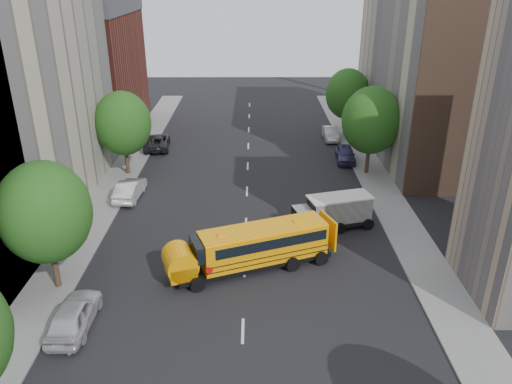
{
  "coord_description": "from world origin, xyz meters",
  "views": [
    {
      "loc": [
        0.59,
        -28.81,
        17.19
      ],
      "look_at": [
        0.74,
        2.0,
        3.5
      ],
      "focal_mm": 35.0,
      "sensor_mm": 36.0,
      "label": 1
    }
  ],
  "objects_px": {
    "school_bus": "(251,246)",
    "safari_truck": "(333,211)",
    "street_tree_2": "(123,123)",
    "parked_car_5": "(330,134)",
    "street_tree_1": "(45,212)",
    "parked_car_0": "(74,315)",
    "street_tree_5": "(348,94)",
    "parked_car_2": "(157,141)",
    "parked_car_1": "(130,189)",
    "street_tree_4": "(371,120)",
    "parked_car_4": "(346,154)"
  },
  "relations": [
    {
      "from": "school_bus",
      "to": "safari_truck",
      "type": "height_order",
      "value": "school_bus"
    },
    {
      "from": "street_tree_2",
      "to": "parked_car_5",
      "type": "distance_m",
      "value": 22.93
    },
    {
      "from": "school_bus",
      "to": "safari_truck",
      "type": "bearing_deg",
      "value": 21.73
    },
    {
      "from": "street_tree_1",
      "to": "parked_car_0",
      "type": "bearing_deg",
      "value": -58.98
    },
    {
      "from": "street_tree_5",
      "to": "parked_car_2",
      "type": "relative_size",
      "value": 1.39
    },
    {
      "from": "street_tree_5",
      "to": "parked_car_1",
      "type": "xyz_separation_m",
      "value": [
        -20.6,
        -17.29,
        -3.93
      ]
    },
    {
      "from": "street_tree_2",
      "to": "safari_truck",
      "type": "relative_size",
      "value": 1.28
    },
    {
      "from": "street_tree_2",
      "to": "street_tree_4",
      "type": "relative_size",
      "value": 0.95
    },
    {
      "from": "parked_car_2",
      "to": "street_tree_5",
      "type": "bearing_deg",
      "value": -173.1
    },
    {
      "from": "street_tree_1",
      "to": "parked_car_0",
      "type": "relative_size",
      "value": 1.67
    },
    {
      "from": "street_tree_2",
      "to": "street_tree_4",
      "type": "bearing_deg",
      "value": 0.0
    },
    {
      "from": "street_tree_4",
      "to": "parked_car_1",
      "type": "xyz_separation_m",
      "value": [
        -20.6,
        -5.29,
        -4.3
      ]
    },
    {
      "from": "street_tree_2",
      "to": "parked_car_2",
      "type": "distance_m",
      "value": 8.52
    },
    {
      "from": "street_tree_1",
      "to": "street_tree_2",
      "type": "relative_size",
      "value": 1.03
    },
    {
      "from": "street_tree_4",
      "to": "safari_truck",
      "type": "relative_size",
      "value": 1.35
    },
    {
      "from": "street_tree_2",
      "to": "parked_car_5",
      "type": "height_order",
      "value": "street_tree_2"
    },
    {
      "from": "safari_truck",
      "to": "parked_car_1",
      "type": "distance_m",
      "value": 16.79
    },
    {
      "from": "school_bus",
      "to": "parked_car_4",
      "type": "bearing_deg",
      "value": 43.85
    },
    {
      "from": "parked_car_0",
      "to": "parked_car_2",
      "type": "height_order",
      "value": "parked_car_0"
    },
    {
      "from": "street_tree_5",
      "to": "school_bus",
      "type": "height_order",
      "value": "street_tree_5"
    },
    {
      "from": "street_tree_5",
      "to": "street_tree_1",
      "type": "bearing_deg",
      "value": -126.25
    },
    {
      "from": "parked_car_2",
      "to": "parked_car_5",
      "type": "relative_size",
      "value": 1.3
    },
    {
      "from": "parked_car_4",
      "to": "street_tree_2",
      "type": "bearing_deg",
      "value": -166.81
    },
    {
      "from": "street_tree_5",
      "to": "parked_car_0",
      "type": "distance_m",
      "value": 39.24
    },
    {
      "from": "parked_car_4",
      "to": "street_tree_4",
      "type": "bearing_deg",
      "value": -63.28
    },
    {
      "from": "parked_car_1",
      "to": "parked_car_0",
      "type": "bearing_deg",
      "value": 96.05
    },
    {
      "from": "street_tree_5",
      "to": "parked_car_0",
      "type": "bearing_deg",
      "value": -120.47
    },
    {
      "from": "school_bus",
      "to": "parked_car_4",
      "type": "xyz_separation_m",
      "value": [
        9.17,
        19.28,
        -0.83
      ]
    },
    {
      "from": "school_bus",
      "to": "parked_car_0",
      "type": "relative_size",
      "value": 2.13
    },
    {
      "from": "parked_car_4",
      "to": "parked_car_2",
      "type": "bearing_deg",
      "value": 172.19
    },
    {
      "from": "school_bus",
      "to": "parked_car_1",
      "type": "xyz_separation_m",
      "value": [
        -10.03,
        10.65,
        -0.79
      ]
    },
    {
      "from": "street_tree_1",
      "to": "parked_car_1",
      "type": "xyz_separation_m",
      "value": [
        1.4,
        12.71,
        -4.18
      ]
    },
    {
      "from": "parked_car_5",
      "to": "street_tree_2",
      "type": "bearing_deg",
      "value": -153.34
    },
    {
      "from": "parked_car_5",
      "to": "parked_car_0",
      "type": "bearing_deg",
      "value": -119.65
    },
    {
      "from": "street_tree_1",
      "to": "street_tree_4",
      "type": "xyz_separation_m",
      "value": [
        22.0,
        18.0,
        0.12
      ]
    },
    {
      "from": "school_bus",
      "to": "parked_car_5",
      "type": "relative_size",
      "value": 2.42
    },
    {
      "from": "street_tree_4",
      "to": "parked_car_2",
      "type": "distance_m",
      "value": 22.3
    },
    {
      "from": "street_tree_1",
      "to": "parked_car_5",
      "type": "height_order",
      "value": "street_tree_1"
    },
    {
      "from": "street_tree_5",
      "to": "safari_truck",
      "type": "bearing_deg",
      "value": -101.68
    },
    {
      "from": "street_tree_5",
      "to": "parked_car_1",
      "type": "relative_size",
      "value": 1.6
    },
    {
      "from": "street_tree_2",
      "to": "street_tree_4",
      "type": "distance_m",
      "value": 22.0
    },
    {
      "from": "parked_car_5",
      "to": "street_tree_4",
      "type": "bearing_deg",
      "value": -79.83
    },
    {
      "from": "street_tree_4",
      "to": "street_tree_5",
      "type": "height_order",
      "value": "street_tree_4"
    },
    {
      "from": "parked_car_0",
      "to": "parked_car_4",
      "type": "distance_m",
      "value": 31.04
    },
    {
      "from": "street_tree_4",
      "to": "school_bus",
      "type": "xyz_separation_m",
      "value": [
        -10.57,
        -15.94,
        -3.51
      ]
    },
    {
      "from": "parked_car_0",
      "to": "parked_car_2",
      "type": "xyz_separation_m",
      "value": [
        -0.8,
        29.01,
        -0.06
      ]
    },
    {
      "from": "parked_car_4",
      "to": "street_tree_5",
      "type": "bearing_deg",
      "value": 84.8
    },
    {
      "from": "parked_car_1",
      "to": "parked_car_4",
      "type": "height_order",
      "value": "parked_car_1"
    },
    {
      "from": "street_tree_4",
      "to": "safari_truck",
      "type": "height_order",
      "value": "street_tree_4"
    },
    {
      "from": "parked_car_1",
      "to": "parked_car_5",
      "type": "relative_size",
      "value": 1.13
    }
  ]
}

